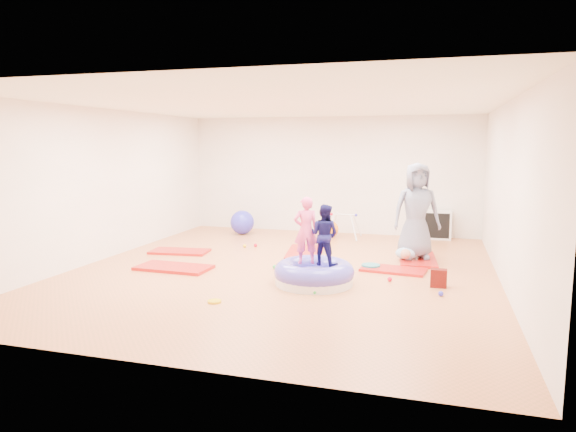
% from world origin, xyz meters
% --- Properties ---
extents(room, '(7.01, 8.01, 2.81)m').
position_xyz_m(room, '(0.00, 0.00, 1.40)').
color(room, '#C77342').
rests_on(room, ground).
extents(gym_mat_front_left, '(1.30, 0.69, 0.05)m').
position_xyz_m(gym_mat_front_left, '(-1.84, -0.46, 0.03)').
color(gym_mat_front_left, red).
rests_on(gym_mat_front_left, ground).
extents(gym_mat_mid_left, '(1.19, 0.69, 0.05)m').
position_xyz_m(gym_mat_mid_left, '(-2.40, 0.80, 0.02)').
color(gym_mat_mid_left, red).
rests_on(gym_mat_mid_left, ground).
extents(gym_mat_center_back, '(0.87, 1.43, 0.06)m').
position_xyz_m(gym_mat_center_back, '(0.02, 1.40, 0.03)').
color(gym_mat_center_back, red).
rests_on(gym_mat_center_back, ground).
extents(gym_mat_right, '(1.13, 0.67, 0.04)m').
position_xyz_m(gym_mat_right, '(1.82, 0.47, 0.02)').
color(gym_mat_right, red).
rests_on(gym_mat_right, ground).
extents(gym_mat_rear_right, '(0.76, 1.34, 0.05)m').
position_xyz_m(gym_mat_rear_right, '(2.19, 1.40, 0.03)').
color(gym_mat_rear_right, red).
rests_on(gym_mat_rear_right, ground).
extents(inflatable_cushion, '(1.24, 1.24, 0.39)m').
position_xyz_m(inflatable_cushion, '(0.71, -0.70, 0.15)').
color(inflatable_cushion, silver).
rests_on(inflatable_cushion, ground).
extents(child_pink, '(0.45, 0.38, 1.04)m').
position_xyz_m(child_pink, '(0.57, -0.67, 0.88)').
color(child_pink, '#F64986').
rests_on(child_pink, inflatable_cushion).
extents(child_navy, '(0.53, 0.46, 0.94)m').
position_xyz_m(child_navy, '(0.86, -0.68, 0.83)').
color(child_navy, '#0F0D3F').
rests_on(child_navy, inflatable_cushion).
extents(adult_caregiver, '(0.99, 0.80, 1.76)m').
position_xyz_m(adult_caregiver, '(2.14, 1.38, 0.93)').
color(adult_caregiver, slate).
rests_on(adult_caregiver, gym_mat_rear_right).
extents(infant, '(0.39, 0.39, 0.23)m').
position_xyz_m(infant, '(1.99, 1.16, 0.17)').
color(infant, '#97C0E3').
rests_on(infant, gym_mat_rear_right).
extents(ball_pit_balls, '(4.00, 3.08, 0.07)m').
position_xyz_m(ball_pit_balls, '(0.44, 0.18, 0.04)').
color(ball_pit_balls, red).
rests_on(ball_pit_balls, ground).
extents(exercise_ball_blue, '(0.57, 0.57, 0.57)m').
position_xyz_m(exercise_ball_blue, '(-1.97, 3.14, 0.29)').
color(exercise_ball_blue, '#312FCC').
rests_on(exercise_ball_blue, ground).
extents(exercise_ball_orange, '(0.38, 0.38, 0.38)m').
position_xyz_m(exercise_ball_orange, '(0.14, 3.32, 0.19)').
color(exercise_ball_orange, orange).
rests_on(exercise_ball_orange, ground).
extents(infant_play_gym, '(0.75, 0.71, 0.58)m').
position_xyz_m(infant_play_gym, '(0.47, 3.20, 0.39)').
color(infant_play_gym, silver).
rests_on(infant_play_gym, ground).
extents(cube_shelf, '(0.66, 0.32, 0.66)m').
position_xyz_m(cube_shelf, '(2.50, 3.79, 0.33)').
color(cube_shelf, silver).
rests_on(cube_shelf, ground).
extents(balance_disc, '(0.32, 0.32, 0.07)m').
position_xyz_m(balance_disc, '(1.43, 0.54, 0.04)').
color(balance_disc, teal).
rests_on(balance_disc, ground).
extents(backpack, '(0.24, 0.15, 0.28)m').
position_xyz_m(backpack, '(2.56, -0.35, 0.14)').
color(backpack, maroon).
rests_on(backpack, ground).
extents(yellow_toy, '(0.19, 0.19, 0.03)m').
position_xyz_m(yellow_toy, '(-0.38, -2.00, 0.01)').
color(yellow_toy, '#E7BF07').
rests_on(yellow_toy, ground).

